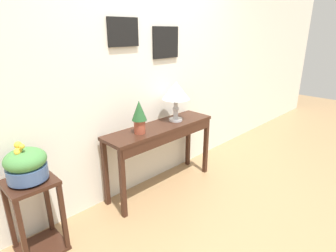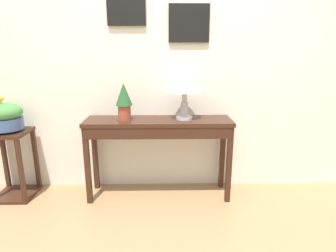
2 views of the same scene
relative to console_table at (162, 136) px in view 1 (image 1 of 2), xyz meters
The scene contains 7 objects.
ground_plane 1.31m from the console_table, 85.76° to the right, with size 12.00×12.00×0.01m, color #9E7A51.
back_wall_with_art 0.82m from the console_table, 73.79° to the left, with size 9.00×0.13×2.80m.
console_table is the anchor object (origin of this frame).
table_lamp 0.50m from the console_table, ahead, with size 0.31×0.31×0.44m.
potted_plant_on_console 0.42m from the console_table, behind, with size 0.15×0.15×0.33m.
pedestal_stand_left 1.40m from the console_table, behind, with size 0.35×0.35×0.65m.
planter_bowl_wide 1.38m from the console_table, behind, with size 0.30×0.30×0.32m.
Camera 1 is at (-1.98, -0.85, 1.71)m, focal length 29.18 mm.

